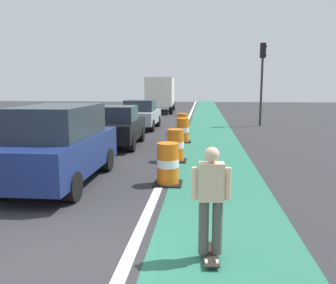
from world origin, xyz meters
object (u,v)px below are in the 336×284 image
(parked_sedan_third, at_px, (141,115))
(traffic_barrel_mid, at_px, (176,146))
(traffic_barrel_back, at_px, (183,130))
(delivery_truck_down_block, at_px, (161,93))
(parked_suv_nearest, at_px, (60,144))
(traffic_light_corner, at_px, (262,70))
(parked_sedan_second, at_px, (117,126))
(skateboarder_on_lane, at_px, (211,199))
(traffic_barrel_far, at_px, (182,124))
(traffic_barrel_front, at_px, (168,164))

(parked_sedan_third, bearing_deg, traffic_barrel_mid, -72.76)
(traffic_barrel_back, distance_m, delivery_truck_down_block, 17.87)
(traffic_barrel_mid, height_order, traffic_barrel_back, same)
(parked_suv_nearest, relative_size, traffic_light_corner, 0.90)
(parked_sedan_second, relative_size, traffic_barrel_mid, 3.80)
(skateboarder_on_lane, height_order, traffic_barrel_mid, skateboarder_on_lane)
(delivery_truck_down_block, bearing_deg, parked_sedan_second, -89.02)
(delivery_truck_down_block, distance_m, traffic_light_corner, 13.12)
(traffic_barrel_far, distance_m, delivery_truck_down_block, 15.18)
(skateboarder_on_lane, xyz_separation_m, traffic_barrel_front, (-1.01, 3.90, -0.38))
(parked_sedan_second, xyz_separation_m, traffic_light_corner, (7.22, 8.26, 2.67))
(parked_sedan_second, distance_m, traffic_barrel_front, 6.24)
(skateboarder_on_lane, height_order, parked_suv_nearest, parked_suv_nearest)
(delivery_truck_down_block, bearing_deg, traffic_barrel_far, -79.13)
(parked_suv_nearest, relative_size, parked_sedan_second, 1.11)
(skateboarder_on_lane, relative_size, delivery_truck_down_block, 0.22)
(parked_sedan_third, height_order, traffic_barrel_front, parked_sedan_third)
(parked_suv_nearest, distance_m, traffic_barrel_mid, 4.12)
(traffic_barrel_front, distance_m, traffic_barrel_far, 9.63)
(parked_suv_nearest, xyz_separation_m, traffic_barrel_front, (2.80, 0.16, -0.50))
(parked_sedan_second, relative_size, delivery_truck_down_block, 0.54)
(traffic_barrel_front, distance_m, delivery_truck_down_block, 24.70)
(skateboarder_on_lane, relative_size, parked_sedan_third, 0.41)
(traffic_barrel_mid, bearing_deg, parked_sedan_third, 107.24)
(parked_suv_nearest, xyz_separation_m, parked_sedan_third, (0.06, 11.75, -0.20))
(skateboarder_on_lane, xyz_separation_m, parked_sedan_second, (-3.73, 9.51, -0.08))
(parked_sedan_third, relative_size, traffic_barrel_front, 3.78)
(traffic_barrel_far, bearing_deg, parked_sedan_second, -122.24)
(parked_suv_nearest, relative_size, traffic_barrel_far, 4.22)
(traffic_barrel_mid, bearing_deg, parked_sedan_second, 134.19)
(traffic_barrel_mid, bearing_deg, traffic_barrel_back, 89.83)
(skateboarder_on_lane, height_order, traffic_barrel_back, skateboarder_on_lane)
(traffic_barrel_front, bearing_deg, delivery_truck_down_block, 97.08)
(traffic_barrel_mid, bearing_deg, traffic_barrel_far, 91.39)
(parked_sedan_third, relative_size, traffic_barrel_mid, 3.78)
(parked_sedan_third, bearing_deg, traffic_barrel_front, -76.73)
(parked_sedan_second, xyz_separation_m, traffic_barrel_far, (2.53, 4.01, -0.30))
(skateboarder_on_lane, bearing_deg, parked_sedan_third, 103.60)
(traffic_barrel_back, bearing_deg, parked_sedan_third, 120.27)
(skateboarder_on_lane, relative_size, traffic_barrel_front, 1.55)
(delivery_truck_down_block, relative_size, traffic_light_corner, 1.51)
(traffic_barrel_mid, height_order, traffic_barrel_far, same)
(parked_suv_nearest, bearing_deg, traffic_barrel_front, 3.28)
(parked_sedan_third, xyz_separation_m, traffic_barrel_far, (2.55, -1.96, -0.30))
(traffic_barrel_mid, bearing_deg, traffic_barrel_front, -89.59)
(traffic_light_corner, bearing_deg, skateboarder_on_lane, -101.12)
(traffic_barrel_back, bearing_deg, traffic_barrel_mid, -90.17)
(traffic_barrel_front, bearing_deg, traffic_light_corner, 72.00)
(parked_sedan_second, bearing_deg, traffic_barrel_front, -64.19)
(parked_suv_nearest, bearing_deg, traffic_barrel_mid, 47.26)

